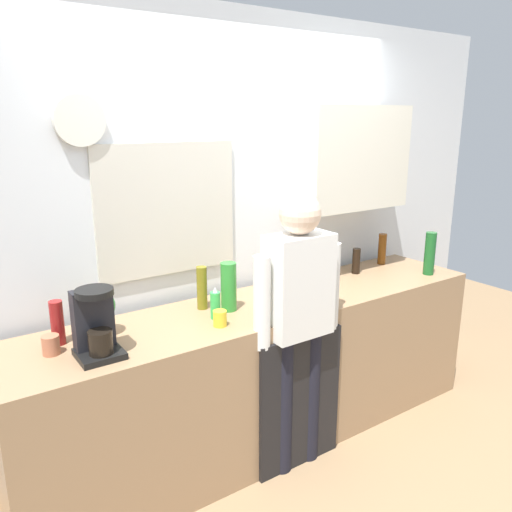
# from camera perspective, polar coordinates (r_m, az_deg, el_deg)

# --- Properties ---
(ground_plane) EXTENTS (8.00, 8.00, 0.00)m
(ground_plane) POSITION_cam_1_polar(r_m,az_deg,el_deg) (3.28, 4.30, -21.84)
(ground_plane) COLOR #8C6D4C
(kitchen_counter) EXTENTS (3.01, 0.64, 0.91)m
(kitchen_counter) POSITION_cam_1_polar(r_m,az_deg,el_deg) (3.23, 1.05, -12.81)
(kitchen_counter) COLOR #937251
(kitchen_counter) RESTS_ON ground_plane
(dishwasher_panel) EXTENTS (0.56, 0.02, 0.81)m
(dishwasher_panel) POSITION_cam_1_polar(r_m,az_deg,el_deg) (3.03, 5.00, -15.91)
(dishwasher_panel) COLOR black
(dishwasher_panel) RESTS_ON ground_plane
(back_wall_assembly) EXTENTS (4.61, 0.42, 2.60)m
(back_wall_assembly) POSITION_cam_1_polar(r_m,az_deg,el_deg) (3.30, -1.52, 4.47)
(back_wall_assembly) COLOR silver
(back_wall_assembly) RESTS_ON ground_plane
(coffee_maker) EXTENTS (0.20, 0.20, 0.33)m
(coffee_maker) POSITION_cam_1_polar(r_m,az_deg,el_deg) (2.47, -17.43, -7.37)
(coffee_maker) COLOR black
(coffee_maker) RESTS_ON kitchen_counter
(bottle_olive_oil) EXTENTS (0.06, 0.06, 0.25)m
(bottle_olive_oil) POSITION_cam_1_polar(r_m,az_deg,el_deg) (2.94, -6.03, -3.55)
(bottle_olive_oil) COLOR olive
(bottle_olive_oil) RESTS_ON kitchen_counter
(bottle_green_wine) EXTENTS (0.07, 0.07, 0.30)m
(bottle_green_wine) POSITION_cam_1_polar(r_m,az_deg,el_deg) (3.75, 18.76, 0.27)
(bottle_green_wine) COLOR #195923
(bottle_green_wine) RESTS_ON kitchen_counter
(bottle_amber_beer) EXTENTS (0.06, 0.06, 0.23)m
(bottle_amber_beer) POSITION_cam_1_polar(r_m,az_deg,el_deg) (3.93, 13.85, 0.77)
(bottle_amber_beer) COLOR brown
(bottle_amber_beer) RESTS_ON kitchen_counter
(bottle_red_vinegar) EXTENTS (0.06, 0.06, 0.22)m
(bottle_red_vinegar) POSITION_cam_1_polar(r_m,az_deg,el_deg) (2.66, -21.23, -6.93)
(bottle_red_vinegar) COLOR maroon
(bottle_red_vinegar) RESTS_ON kitchen_counter
(bottle_clear_soda) EXTENTS (0.09, 0.09, 0.28)m
(bottle_clear_soda) POSITION_cam_1_polar(r_m,az_deg,el_deg) (2.90, -3.06, -3.43)
(bottle_clear_soda) COLOR #2D8C33
(bottle_clear_soda) RESTS_ON kitchen_counter
(bottle_dark_sauce) EXTENTS (0.06, 0.06, 0.18)m
(bottle_dark_sauce) POSITION_cam_1_polar(r_m,az_deg,el_deg) (3.66, 11.08, -0.55)
(bottle_dark_sauce) COLOR black
(bottle_dark_sauce) RESTS_ON kitchen_counter
(cup_yellow_cup) EXTENTS (0.07, 0.07, 0.08)m
(cup_yellow_cup) POSITION_cam_1_polar(r_m,az_deg,el_deg) (2.72, -4.04, -6.93)
(cup_yellow_cup) COLOR yellow
(cup_yellow_cup) RESTS_ON kitchen_counter
(cup_terracotta_mug) EXTENTS (0.08, 0.08, 0.09)m
(cup_terracotta_mug) POSITION_cam_1_polar(r_m,az_deg,el_deg) (2.59, -21.86, -9.17)
(cup_terracotta_mug) COLOR #B26647
(cup_terracotta_mug) RESTS_ON kitchen_counter
(mixing_bowl) EXTENTS (0.22, 0.22, 0.08)m
(mixing_bowl) POSITION_cam_1_polar(r_m,az_deg,el_deg) (3.51, 5.58, -1.87)
(mixing_bowl) COLOR white
(mixing_bowl) RESTS_ON kitchen_counter
(potted_plant) EXTENTS (0.15, 0.15, 0.23)m
(potted_plant) POSITION_cam_1_polar(r_m,az_deg,el_deg) (2.69, -16.92, -5.79)
(potted_plant) COLOR #9E5638
(potted_plant) RESTS_ON kitchen_counter
(dish_soap) EXTENTS (0.06, 0.06, 0.18)m
(dish_soap) POSITION_cam_1_polar(r_m,az_deg,el_deg) (2.81, -4.54, -5.43)
(dish_soap) COLOR green
(dish_soap) RESTS_ON kitchen_counter
(person_at_sink) EXTENTS (0.57, 0.22, 1.60)m
(person_at_sink) POSITION_cam_1_polar(r_m,az_deg,el_deg) (2.81, 4.68, -6.21)
(person_at_sink) COLOR black
(person_at_sink) RESTS_ON ground_plane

